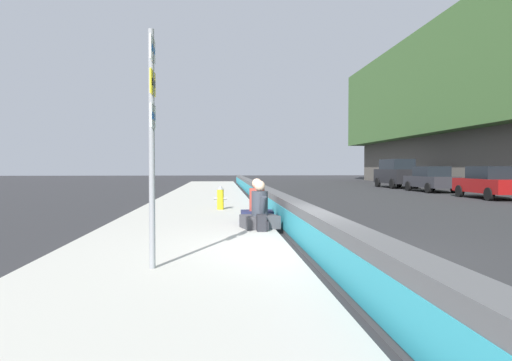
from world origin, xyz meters
The scene contains 11 objects.
ground_plane centered at (0.00, 0.00, 0.00)m, with size 160.00×160.00×0.00m, color #2B2B2D.
sidewalk_strip centered at (0.00, 2.65, 0.07)m, with size 80.00×4.40×0.14m, color #B5B2A8.
jersey_barrier centered at (0.00, 0.00, 0.42)m, with size 76.00×0.45×0.85m.
route_sign_post centered at (-1.50, 2.82, 2.23)m, with size 0.44×0.09×3.60m.
fire_hydrant centered at (8.07, 1.80, 0.59)m, with size 0.26×0.46×0.88m.
seated_person_foreground centered at (2.95, 0.82, 0.51)m, with size 0.91×1.01×1.20m.
seated_person_middle centered at (4.10, 0.80, 0.52)m, with size 0.78×0.88×1.22m.
backpack centered at (2.40, 0.81, 0.33)m, with size 0.32×0.28×0.40m.
parked_car_fourth centered at (14.52, -12.28, 0.86)m, with size 4.53×2.00×1.71m.
parked_car_midline centered at (21.09, -12.17, 0.86)m, with size 4.55×2.06×1.71m.
parked_car_far centered at (27.05, -12.13, 1.18)m, with size 4.84×2.15×2.28m.
Camera 1 is at (-8.53, 1.80, 1.68)m, focal length 32.31 mm.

